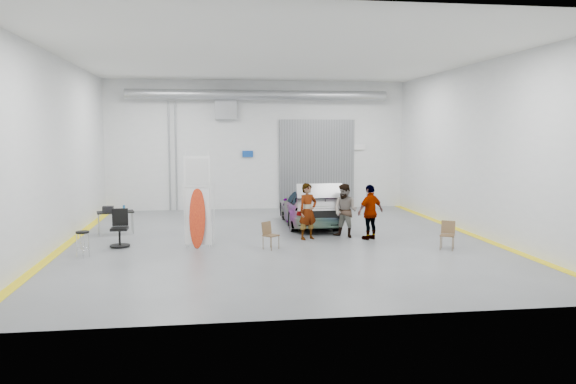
{
  "coord_description": "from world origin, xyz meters",
  "views": [
    {
      "loc": [
        -2.27,
        -18.34,
        3.57
      ],
      "look_at": [
        0.45,
        1.12,
        1.5
      ],
      "focal_mm": 35.0,
      "sensor_mm": 36.0,
      "label": 1
    }
  ],
  "objects": [
    {
      "name": "person_c",
      "position": [
        3.05,
        -0.27,
        0.93
      ],
      "size": [
        1.16,
        0.9,
        1.86
      ],
      "primitive_type": "imported",
      "rotation": [
        0.0,
        0.0,
        3.63
      ],
      "color": "#925E30",
      "rests_on": "ground"
    },
    {
      "name": "trunk_lid",
      "position": [
        1.54,
        0.78,
        1.41
      ],
      "size": [
        1.62,
        0.98,
        0.04
      ],
      "primitive_type": "cube",
      "color": "silver",
      "rests_on": "sedan_car"
    },
    {
      "name": "person_b",
      "position": [
        2.31,
        0.23,
        0.92
      ],
      "size": [
        1.13,
        1.11,
        1.85
      ],
      "primitive_type": "imported",
      "rotation": [
        0.0,
        0.0,
        -0.72
      ],
      "color": "slate",
      "rests_on": "ground"
    },
    {
      "name": "room_shell",
      "position": [
        0.24,
        2.22,
        4.08
      ],
      "size": [
        14.02,
        16.18,
        6.01
      ],
      "color": "silver",
      "rests_on": "ground"
    },
    {
      "name": "work_table",
      "position": [
        -5.68,
        2.08,
        0.79
      ],
      "size": [
        1.36,
        0.88,
        1.03
      ],
      "rotation": [
        0.0,
        0.0,
        0.21
      ],
      "color": "gray",
      "rests_on": "ground"
    },
    {
      "name": "office_chair",
      "position": [
        -5.11,
        -0.35,
        0.51
      ],
      "size": [
        0.62,
        0.62,
        1.17
      ],
      "rotation": [
        0.0,
        0.0,
        0.02
      ],
      "color": "black",
      "rests_on": "ground"
    },
    {
      "name": "folding_chair_near",
      "position": [
        -0.43,
        -1.39,
        0.26
      ],
      "size": [
        0.55,
        0.62,
        0.84
      ],
      "rotation": [
        0.0,
        0.0,
        0.73
      ],
      "color": "brown",
      "rests_on": "ground"
    },
    {
      "name": "folding_chair_far",
      "position": [
        4.92,
        -2.21,
        0.27
      ],
      "size": [
        0.56,
        0.61,
        0.87
      ],
      "rotation": [
        0.0,
        0.0,
        -0.53
      ],
      "color": "brown",
      "rests_on": "ground"
    },
    {
      "name": "surfboard_display",
      "position": [
        -2.61,
        -0.93,
        1.23
      ],
      "size": [
        0.85,
        0.37,
        3.05
      ],
      "rotation": [
        0.0,
        0.0,
        -0.23
      ],
      "color": "white",
      "rests_on": "ground"
    },
    {
      "name": "sedan_car",
      "position": [
        1.54,
        2.92,
        0.7
      ],
      "size": [
        2.06,
        4.84,
        1.39
      ],
      "primitive_type": "imported",
      "rotation": [
        0.0,
        0.0,
        3.12
      ],
      "color": "silver",
      "rests_on": "ground"
    },
    {
      "name": "shop_stool",
      "position": [
        -5.91,
        -1.83,
        0.38
      ],
      "size": [
        0.39,
        0.39,
        0.77
      ],
      "rotation": [
        0.0,
        0.0,
        0.39
      ],
      "color": "black",
      "rests_on": "ground"
    },
    {
      "name": "ground",
      "position": [
        0.0,
        0.0,
        0.0
      ],
      "size": [
        16.0,
        16.0,
        0.0
      ],
      "primitive_type": "plane",
      "color": "#5C5F63",
      "rests_on": "ground"
    },
    {
      "name": "person_a",
      "position": [
        0.98,
        0.06,
        0.95
      ],
      "size": [
        0.82,
        0.7,
        1.9
      ],
      "primitive_type": "imported",
      "rotation": [
        0.0,
        0.0,
        0.43
      ],
      "color": "brown",
      "rests_on": "ground"
    }
  ]
}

